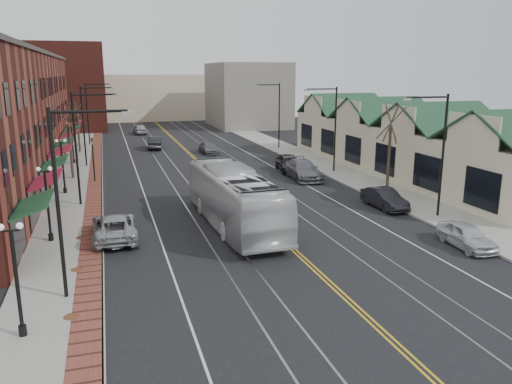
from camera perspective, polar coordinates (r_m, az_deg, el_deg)
ground at (r=25.05m, az=6.72°, el=-8.79°), size 160.00×160.00×0.00m
sidewalk_left at (r=42.32m, az=-19.87°, el=-0.11°), size 4.00×120.00×0.15m
sidewalk_right at (r=47.37m, az=10.45°, el=1.88°), size 4.00×120.00×0.15m
building_right at (r=50.00m, az=16.72°, el=4.73°), size 8.00×36.00×4.60m
backdrop_left at (r=91.45m, az=-21.37°, el=11.10°), size 14.00×18.00×14.00m
backdrop_mid at (r=106.71m, az=-11.95°, el=10.60°), size 22.00×14.00×9.00m
backdrop_right at (r=89.66m, az=-1.03°, el=11.02°), size 12.00×16.00×11.00m
streetlight_l_0 at (r=21.70m, az=-20.72°, el=0.81°), size 3.33×0.25×8.00m
streetlight_l_1 at (r=37.48m, az=-19.29°, el=5.97°), size 3.33×0.25×8.00m
streetlight_l_2 at (r=53.39m, az=-18.70°, el=8.07°), size 3.33×0.25×8.00m
streetlight_l_3 at (r=69.34m, az=-18.38°, el=9.20°), size 3.33×0.25×8.00m
streetlight_r_0 at (r=34.32m, az=20.07°, el=5.27°), size 3.33×0.25×8.00m
streetlight_r_1 at (r=48.00m, az=8.59°, el=8.08°), size 3.33×0.25×8.00m
streetlight_r_2 at (r=62.78m, az=2.28°, el=9.48°), size 3.33×0.25×8.00m
lamppost_l_0 at (r=19.87m, az=-25.65°, el=-9.36°), size 0.84×0.28×4.27m
lamppost_l_1 at (r=30.26m, az=-22.70°, el=-1.44°), size 0.84×0.28×4.27m
lamppost_l_2 at (r=41.95m, az=-21.19°, el=2.64°), size 0.84×0.28×4.27m
lamppost_l_3 at (r=55.76m, az=-20.23°, el=5.22°), size 0.84×0.28×4.27m
tree_left_near at (r=47.65m, az=-20.48°, el=5.51°), size 1.78×1.37×6.48m
tree_left_far at (r=63.56m, az=-19.68°, el=7.17°), size 1.66×1.28×6.02m
tree_right_mid at (r=41.85m, az=15.03°, el=5.22°), size 1.90×1.46×6.93m
manhole_near at (r=21.40m, az=-20.35°, el=-13.20°), size 0.60×0.60×0.02m
manhole_mid at (r=25.97m, az=-19.77°, el=-8.33°), size 0.60×0.60×0.02m
manhole_far at (r=30.68m, az=-19.37°, el=-4.94°), size 0.60×0.60×0.02m
traffic_signal at (r=45.75m, az=-18.13°, el=3.91°), size 0.18×0.15×3.80m
transit_bus at (r=31.14m, az=-2.49°, el=-0.74°), size 3.57×13.05×3.60m
parked_suv at (r=30.06m, az=-15.87°, el=-3.87°), size 2.50×5.40×1.50m
parked_car_a at (r=29.99m, az=22.92°, el=-4.61°), size 1.91×4.13×1.37m
parked_car_b at (r=36.67m, az=14.47°, el=-0.72°), size 1.62×4.35×1.42m
parked_car_c at (r=45.44m, az=5.38°, el=2.55°), size 2.70×6.00×1.71m
parked_car_d at (r=48.74m, az=3.78°, el=3.34°), size 2.64×5.24×1.71m
distant_car_left at (r=64.51m, az=-11.49°, el=5.55°), size 2.18×4.94×1.58m
distant_car_right at (r=59.90m, az=-5.39°, el=5.02°), size 2.05×4.54×1.29m
distant_car_far at (r=80.64m, az=-13.12°, el=7.01°), size 2.04×4.59×1.54m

